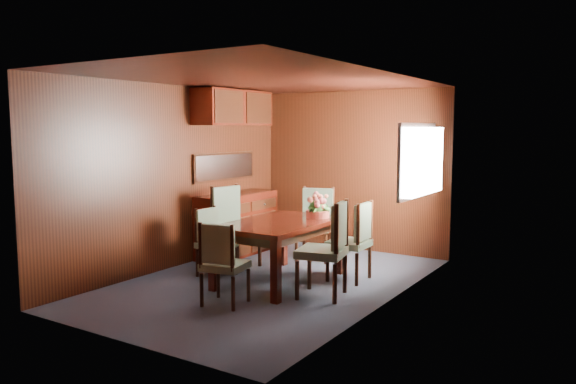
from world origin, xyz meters
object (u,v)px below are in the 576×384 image
Objects in this scene: flower_centerpiece at (318,206)px; chair_head at (222,259)px; sideboard at (237,224)px; chair_left_near at (212,238)px; chair_right_near at (329,244)px; dining_table at (280,230)px.

chair_head is at bearing -98.52° from flower_centerpiece.
sideboard is 1.19m from chair_left_near.
sideboard is 2.43m from chair_right_near.
sideboard is at bearing 164.81° from flower_centerpiece.
dining_table is 1.11m from chair_head.
flower_centerpiece is (0.24, 0.48, 0.26)m from dining_table.
chair_left_near reaches higher than dining_table.
sideboard is 1.70m from flower_centerpiece.
chair_right_near reaches higher than sideboard.
sideboard reaches higher than dining_table.
dining_table is 0.82m from chair_right_near.
chair_left_near is at bearing -149.34° from flower_centerpiece.
flower_centerpiece reaches higher than dining_table.
chair_right_near is (1.68, -0.04, 0.12)m from chair_left_near.
chair_head is at bearing 125.29° from chair_right_near.
sideboard is 1.64m from dining_table.
chair_left_near is 0.80× the size of chair_right_near.
sideboard is at bearing -156.66° from chair_left_near.
flower_centerpiece is (-0.54, 0.71, 0.30)m from chair_right_near.
chair_head is at bearing 45.19° from chair_left_near.
chair_right_near is at bearing 89.31° from chair_left_near.
chair_right_near is at bearing -16.09° from dining_table.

